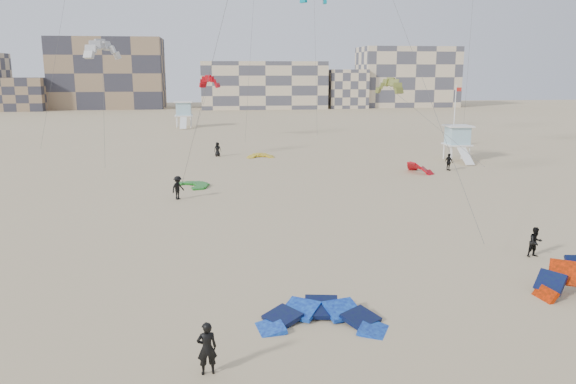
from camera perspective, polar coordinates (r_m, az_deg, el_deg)
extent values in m
plane|color=tan|center=(22.45, 0.60, -13.12)|extent=(320.00, 320.00, 0.00)
imported|color=black|center=(18.86, -8.24, -15.43)|extent=(0.71, 0.52, 1.79)
imported|color=black|center=(32.29, 23.84, -4.68)|extent=(0.88, 0.73, 1.61)
imported|color=black|center=(43.49, -11.12, 0.43)|extent=(1.27, 1.32, 1.81)
imported|color=black|center=(57.42, 16.03, 2.94)|extent=(0.77, 1.07, 1.68)
imported|color=black|center=(64.97, -7.17, 4.33)|extent=(0.91, 0.72, 1.64)
imported|color=black|center=(78.54, 17.66, 5.19)|extent=(0.74, 1.55, 1.61)
cylinder|color=#3F3F3F|center=(39.56, -7.94, 12.03)|extent=(4.87, 6.84, 17.14)
cylinder|color=#3F3F3F|center=(42.06, 12.27, 14.41)|extent=(0.99, 27.80, 20.86)
cylinder|color=#3F3F3F|center=(55.99, -18.22, 8.15)|extent=(0.74, 6.37, 10.48)
cylinder|color=#3F3F3F|center=(67.64, -3.62, 17.17)|extent=(1.98, 4.48, 29.00)
cylinder|color=#3F3F3F|center=(55.73, 14.71, 6.55)|extent=(7.11, 7.17, 7.02)
cylinder|color=#3F3F3F|center=(78.48, 17.89, 12.98)|extent=(2.09, 4.84, 20.94)
cylinder|color=#3F3F3F|center=(69.85, -22.64, 11.88)|extent=(3.63, 3.56, 18.68)
cylinder|color=#3F3F3F|center=(78.68, 2.83, 12.64)|extent=(0.17, 4.29, 18.47)
cylinder|color=#3F3F3F|center=(79.11, -8.72, 8.36)|extent=(2.26, 2.07, 7.01)
cube|color=white|center=(64.14, 16.79, 4.65)|extent=(2.71, 2.71, 0.13)
cube|color=#96BFCD|center=(64.02, 16.84, 5.54)|extent=(2.23, 2.23, 1.87)
cube|color=white|center=(63.92, 16.90, 6.44)|extent=(2.81, 2.81, 0.15)
cube|color=white|center=(61.98, 17.68, 3.49)|extent=(1.02, 2.69, 1.55)
cube|color=white|center=(100.08, -10.53, 7.65)|extent=(3.05, 3.05, 0.15)
cube|color=#96BFCD|center=(100.00, -10.56, 8.32)|extent=(2.50, 2.50, 2.18)
cube|color=white|center=(99.93, -10.58, 8.99)|extent=(3.16, 3.16, 0.17)
cube|color=white|center=(97.24, -10.59, 6.90)|extent=(1.09, 3.09, 1.80)
cylinder|color=white|center=(64.13, 16.51, 6.77)|extent=(0.10, 0.10, 8.18)
cube|color=red|center=(64.05, 16.96, 9.94)|extent=(0.61, 0.02, 0.41)
cube|color=#866D51|center=(156.47, -17.78, 11.40)|extent=(28.00, 14.00, 18.00)
cube|color=beige|center=(150.68, -2.57, 10.81)|extent=(32.00, 16.00, 12.00)
cube|color=beige|center=(161.02, 11.98, 11.36)|extent=(26.00, 14.00, 16.00)
cube|color=#866D51|center=(155.52, -25.40, 8.97)|extent=(12.00, 10.00, 8.00)
cube|color=beige|center=(152.21, 5.92, 10.39)|extent=(10.00, 10.00, 10.00)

